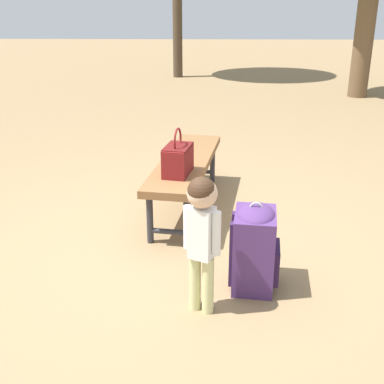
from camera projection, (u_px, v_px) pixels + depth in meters
The scene contains 5 objects.
ground_plane at pixel (162, 249), 3.63m from camera, with size 40.00×40.00×0.00m, color #8C704C.
park_bench at pixel (186, 165), 4.22m from camera, with size 1.64×0.63×0.45m.
handbag at pixel (178, 158), 3.80m from camera, with size 0.35×0.24×0.37m.
child_standing at pixel (202, 225), 2.73m from camera, with size 0.17×0.21×0.84m.
backpack_large at pixel (254, 245), 3.08m from camera, with size 0.37×0.33×0.58m.
Camera 1 is at (3.22, 0.31, 1.73)m, focal length 46.11 mm.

